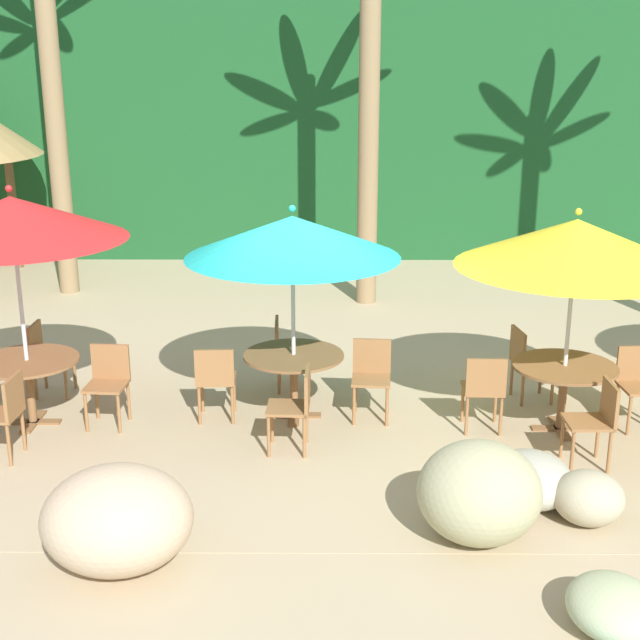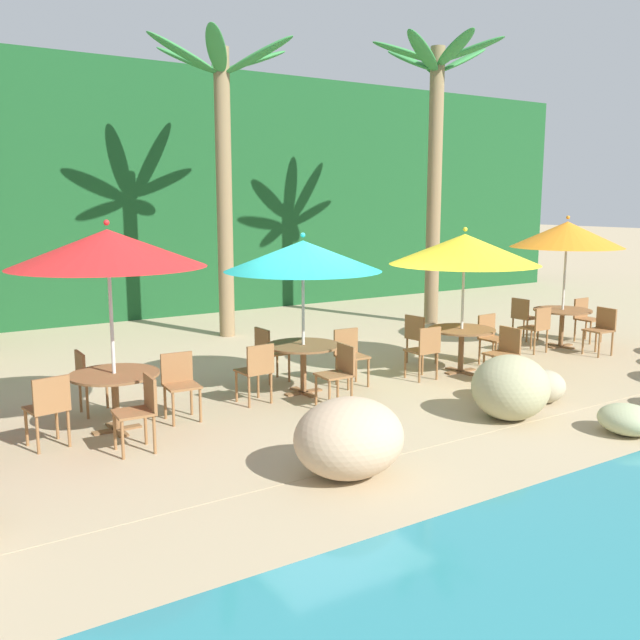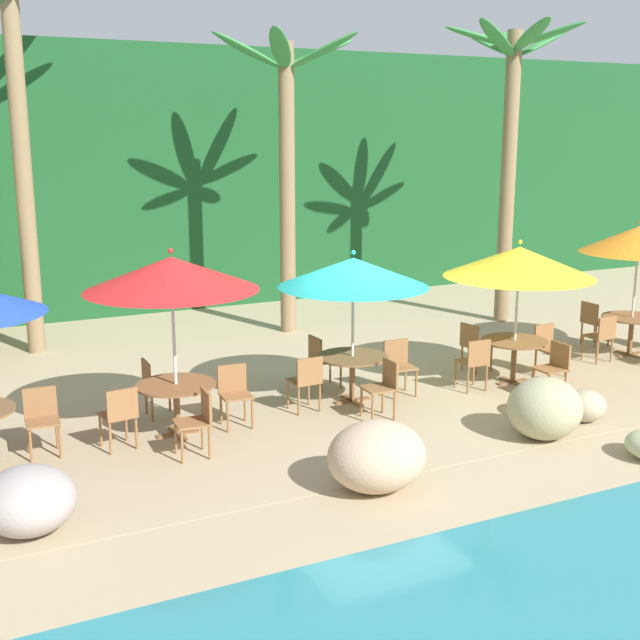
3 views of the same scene
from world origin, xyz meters
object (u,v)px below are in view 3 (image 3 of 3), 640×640
at_px(chair_yellow_seaward, 548,346).
at_px(chair_yellow_left, 475,361).
at_px(chair_teal_left, 306,379).
at_px(chair_orange_left, 602,335).
at_px(palm_tree_nearest, 15,83).
at_px(umbrella_red, 171,274).
at_px(chair_red_seaward, 234,391).
at_px(chair_red_inland, 154,384).
at_px(chair_yellow_right, 554,365).
at_px(chair_orange_inland, 593,320).
at_px(chair_teal_inland, 321,358).
at_px(palm_tree_second, 286,136).
at_px(palm_tree_third, 510,123).
at_px(dining_table_orange, 632,323).
at_px(chair_red_left, 120,413).
at_px(umbrella_yellow, 519,262).
at_px(dining_table_red, 176,393).
at_px(umbrella_orange, 639,239).
at_px(dining_table_teal, 352,364).
at_px(chair_yellow_inland, 473,343).
at_px(dining_table_yellow, 514,347).
at_px(chair_red_right, 199,418).
at_px(chair_blue_seaward, 42,416).
at_px(chair_teal_right, 384,384).
at_px(umbrella_teal, 353,272).
at_px(chair_teal_seaward, 399,363).

distance_m(chair_yellow_seaward, chair_yellow_left, 1.71).
bearing_deg(chair_yellow_seaward, chair_teal_left, 179.22).
height_order(chair_orange_left, palm_tree_nearest, palm_tree_nearest).
bearing_deg(umbrella_red, chair_red_seaward, 1.78).
relative_size(chair_red_inland, chair_yellow_right, 1.00).
bearing_deg(chair_orange_inland, chair_teal_inland, -179.10).
distance_m(chair_yellow_left, palm_tree_second, 6.26).
distance_m(chair_orange_inland, palm_tree_third, 4.55).
bearing_deg(dining_table_orange, chair_red_left, -176.98).
relative_size(umbrella_yellow, chair_yellow_right, 2.81).
height_order(dining_table_red, chair_red_left, chair_red_left).
height_order(chair_red_inland, palm_tree_second, palm_tree_second).
distance_m(umbrella_red, umbrella_orange, 8.83).
xyz_separation_m(chair_yellow_seaward, palm_tree_second, (-2.71, 4.89, 3.50)).
distance_m(umbrella_red, dining_table_teal, 3.30).
distance_m(chair_yellow_seaward, chair_yellow_inland, 1.26).
xyz_separation_m(chair_yellow_left, palm_tree_nearest, (-6.02, 5.66, 4.42)).
relative_size(dining_table_yellow, palm_tree_second, 0.18).
relative_size(dining_table_red, chair_yellow_left, 1.26).
xyz_separation_m(chair_yellow_left, umbrella_orange, (3.95, 0.50, 1.67)).
height_order(chair_yellow_inland, chair_orange_inland, same).
bearing_deg(chair_red_seaward, chair_yellow_inland, 8.17).
distance_m(chair_red_inland, chair_teal_left, 2.23).
xyz_separation_m(chair_red_right, palm_tree_second, (3.81, 5.75, 3.50)).
xyz_separation_m(dining_table_teal, chair_yellow_inland, (2.66, 0.50, -0.10)).
distance_m(dining_table_red, umbrella_orange, 8.97).
height_order(chair_blue_seaward, chair_orange_left, same).
xyz_separation_m(umbrella_yellow, palm_tree_nearest, (-6.87, 5.59, 2.89)).
distance_m(chair_blue_seaward, dining_table_yellow, 7.49).
xyz_separation_m(umbrella_orange, palm_tree_nearest, (-9.96, 5.16, 2.75)).
xyz_separation_m(chair_blue_seaward, palm_tree_third, (10.25, 3.58, 3.75)).
relative_size(dining_table_yellow, chair_orange_inland, 1.26).
bearing_deg(umbrella_orange, chair_orange_left, -172.00).
relative_size(umbrella_orange, dining_table_orange, 2.31).
xyz_separation_m(chair_teal_left, umbrella_yellow, (3.72, -0.20, 1.53)).
bearing_deg(umbrella_yellow, dining_table_orange, 7.87).
relative_size(chair_red_seaward, chair_orange_inland, 1.00).
bearing_deg(chair_red_right, chair_teal_right, 3.99).
bearing_deg(palm_tree_second, palm_tree_nearest, 173.55).
bearing_deg(palm_tree_second, palm_tree_third, -14.40).
distance_m(chair_red_seaward, umbrella_yellow, 5.11).
bearing_deg(umbrella_yellow, umbrella_teal, 173.40).
xyz_separation_m(dining_table_yellow, chair_yellow_seaward, (0.84, 0.14, -0.10)).
relative_size(chair_teal_left, chair_yellow_inland, 1.00).
bearing_deg(chair_yellow_right, umbrella_red, 170.45).
distance_m(dining_table_yellow, palm_tree_third, 5.98).
height_order(chair_teal_seaward, chair_yellow_inland, same).
height_order(dining_table_yellow, dining_table_orange, same).
relative_size(chair_yellow_right, chair_orange_left, 1.00).
relative_size(chair_teal_left, umbrella_orange, 0.34).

